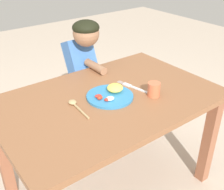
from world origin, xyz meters
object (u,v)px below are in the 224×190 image
Objects in this scene: plate at (111,94)px; person at (83,77)px; fork at (134,87)px; spoon at (75,105)px; drinking_cup at (154,89)px.

person reaches higher than plate.
plate is 1.12× the size of fork.
spoon is at bearing 171.57° from plate.
person is (-0.04, 0.52, -0.12)m from fork.
fork is at bearing 94.16° from person.
plate is 0.26× the size of person.
plate is at bearing 76.06° from person.
drinking_cup is at bearing 179.48° from fork.
fork is 0.53m from person.
fork is 0.14m from drinking_cup.
spoon is (-0.38, 0.03, 0.01)m from fork.
person is at bearing 76.06° from plate.
spoon is 2.57× the size of drinking_cup.
drinking_cup is at bearing -108.32° from spoon.
drinking_cup reaches higher than fork.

